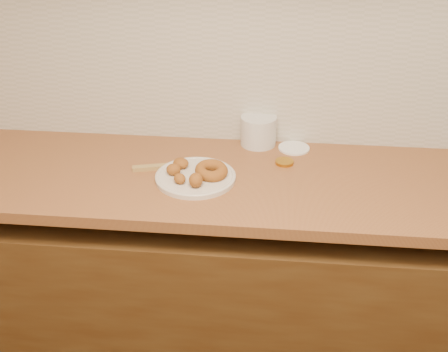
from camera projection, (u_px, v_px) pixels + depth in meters
The scene contains 11 objects.
wall_back at pixel (329, 25), 1.97m from camera, with size 4.00×0.02×2.70m, color #BAAA92.
base_cabinet at pixel (311, 295), 2.17m from camera, with size 3.60×0.60×0.77m, color #52391A.
butcher_block at pixel (137, 176), 1.99m from camera, with size 2.30×0.62×0.04m, color #925F36.
backsplash at pixel (326, 67), 2.03m from camera, with size 3.60×0.02×0.60m, color beige.
donut_plate at pixel (196, 177), 1.92m from camera, with size 0.28×0.28×0.02m, color beige.
ring_donut at pixel (211, 170), 1.90m from camera, with size 0.11×0.11×0.04m, color #93541F.
fried_dough_chunks at pixel (184, 172), 1.89m from camera, with size 0.14×0.19×0.05m.
plastic_tub at pixel (258, 131), 2.14m from camera, with size 0.14×0.14×0.11m, color silver.
tub_lid at pixel (294, 148), 2.12m from camera, with size 0.12×0.12×0.01m, color white.
brass_jar_lid at pixel (284, 162), 2.02m from camera, with size 0.07×0.07×0.01m, color #B47F1E.
wooden_utensil at pixel (161, 167), 1.98m from camera, with size 0.20×0.02×0.02m, color #9E8045.
Camera 1 is at (-0.17, -0.00, 1.85)m, focal length 45.00 mm.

